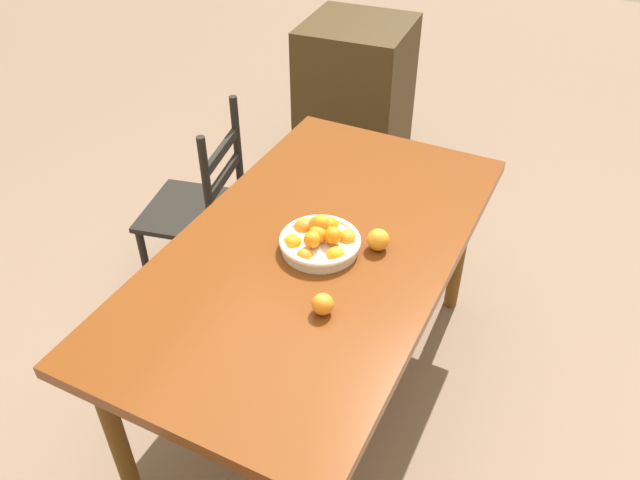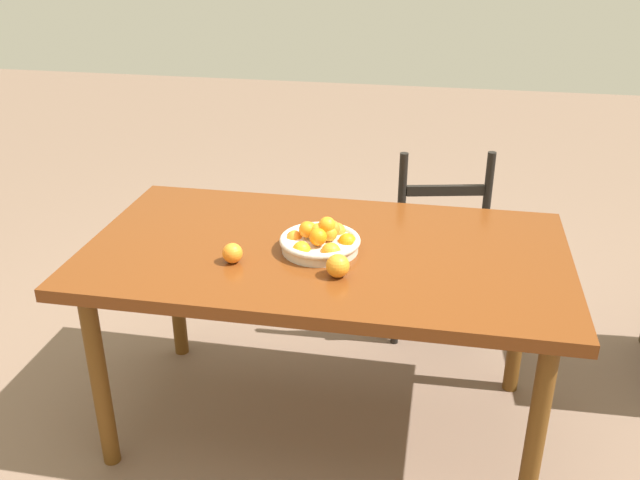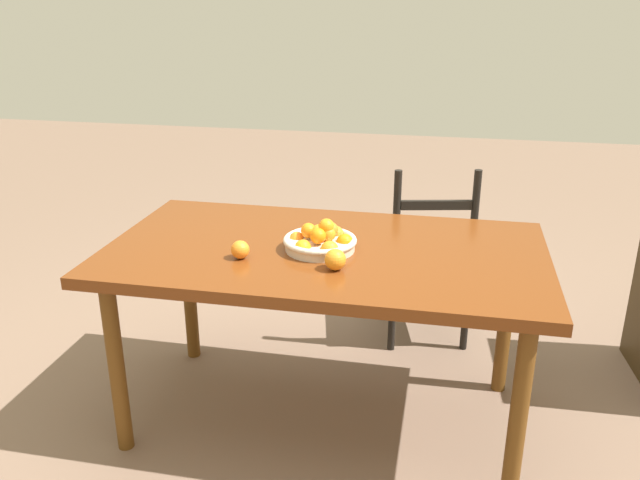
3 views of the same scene
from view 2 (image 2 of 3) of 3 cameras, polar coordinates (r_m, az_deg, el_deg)
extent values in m
plane|color=#755C4B|center=(2.88, 0.41, -14.65)|extent=(12.00, 12.00, 0.00)
cube|color=#632E10|center=(2.46, 0.47, -1.11)|extent=(1.69, 0.93, 0.05)
cylinder|color=#5D3713|center=(2.60, -17.65, -10.89)|extent=(0.06, 0.06, 0.73)
cylinder|color=#5D3713|center=(2.37, 17.32, -14.88)|extent=(0.06, 0.06, 0.73)
cylinder|color=#5D3713|center=(3.14, -11.79, -3.43)|extent=(0.06, 0.06, 0.73)
cylinder|color=#5D3713|center=(2.95, 16.08, -5.93)|extent=(0.06, 0.06, 0.73)
cube|color=black|center=(3.33, 9.18, -0.42)|extent=(0.51, 0.51, 0.03)
cylinder|color=black|center=(3.62, 11.31, -2.18)|extent=(0.04, 0.04, 0.41)
cylinder|color=black|center=(3.56, 5.49, -2.30)|extent=(0.04, 0.04, 0.41)
cylinder|color=black|center=(3.31, 12.64, -5.14)|extent=(0.04, 0.04, 0.41)
cylinder|color=black|center=(3.24, 6.26, -5.34)|extent=(0.04, 0.04, 0.41)
cylinder|color=black|center=(3.10, 13.48, 2.57)|extent=(0.04, 0.04, 0.51)
cylinder|color=black|center=(3.02, 6.69, 2.54)|extent=(0.04, 0.04, 0.51)
cube|color=black|center=(3.07, 10.06, 1.80)|extent=(0.33, 0.10, 0.04)
cube|color=black|center=(3.02, 10.24, 4.03)|extent=(0.33, 0.10, 0.04)
cylinder|color=beige|center=(2.42, 0.00, -0.44)|extent=(0.27, 0.27, 0.04)
torus|color=beige|center=(2.41, 0.00, -0.02)|extent=(0.28, 0.28, 0.02)
sphere|color=orange|center=(2.41, 2.25, -0.21)|extent=(0.07, 0.07, 0.07)
sphere|color=orange|center=(2.48, 1.33, 0.65)|extent=(0.07, 0.07, 0.07)
sphere|color=orange|center=(2.50, -0.84, 0.75)|extent=(0.07, 0.07, 0.07)
sphere|color=orange|center=(2.44, -2.13, 0.14)|extent=(0.06, 0.06, 0.06)
sphere|color=orange|center=(2.35, -1.52, -0.87)|extent=(0.06, 0.06, 0.06)
sphere|color=orange|center=(2.34, 0.91, -1.03)|extent=(0.07, 0.07, 0.07)
sphere|color=orange|center=(2.39, 0.59, 1.23)|extent=(0.06, 0.06, 0.06)
sphere|color=orange|center=(2.36, -0.16, 0.25)|extent=(0.06, 0.06, 0.06)
sphere|color=orange|center=(2.41, -0.08, 0.66)|extent=(0.07, 0.07, 0.07)
sphere|color=orange|center=(2.41, 0.93, 0.90)|extent=(0.06, 0.06, 0.06)
sphere|color=orange|center=(2.41, -1.07, 0.87)|extent=(0.06, 0.06, 0.06)
sphere|color=orange|center=(2.40, 0.72, 0.59)|extent=(0.06, 0.06, 0.06)
sphere|color=orange|center=(2.24, 1.47, -2.13)|extent=(0.08, 0.08, 0.08)
sphere|color=orange|center=(2.35, -7.20, -1.08)|extent=(0.07, 0.07, 0.07)
camera|label=1|loc=(2.39, -48.93, 25.14)|focal=35.49mm
camera|label=3|loc=(0.21, 150.09, -68.53)|focal=36.53mm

